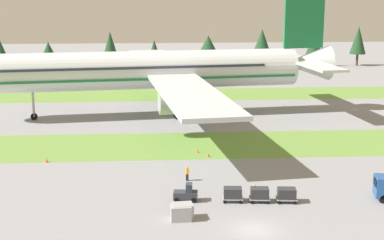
{
  "coord_description": "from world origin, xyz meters",
  "views": [
    {
      "loc": [
        -9.33,
        -50.34,
        22.27
      ],
      "look_at": [
        -3.95,
        30.09,
        4.0
      ],
      "focal_mm": 53.51,
      "sensor_mm": 36.0,
      "label": 1
    }
  ],
  "objects_px": {
    "ground_crew_loader": "(254,192)",
    "uld_container_1": "(183,211)",
    "airliner": "(161,69)",
    "ground_crew_marshaller": "(187,173)",
    "taxiway_marker_1": "(208,155)",
    "baggage_tug": "(186,194)",
    "cargo_dolly_third": "(287,194)",
    "cargo_dolly_second": "(260,194)",
    "taxiway_marker_0": "(197,151)",
    "uld_container_0": "(181,213)",
    "taxiway_marker_2": "(46,160)",
    "cargo_dolly_lead": "(233,193)"
  },
  "relations": [
    {
      "from": "ground_crew_loader",
      "to": "uld_container_1",
      "type": "distance_m",
      "value": 9.26
    },
    {
      "from": "airliner",
      "to": "ground_crew_marshaller",
      "type": "bearing_deg",
      "value": 177.06
    },
    {
      "from": "airliner",
      "to": "ground_crew_loader",
      "type": "relative_size",
      "value": 45.34
    },
    {
      "from": "taxiway_marker_1",
      "to": "airliner",
      "type": "bearing_deg",
      "value": 102.18
    },
    {
      "from": "uld_container_1",
      "to": "taxiway_marker_1",
      "type": "distance_m",
      "value": 22.1
    },
    {
      "from": "ground_crew_loader",
      "to": "ground_crew_marshaller",
      "type": "bearing_deg",
      "value": 83.65
    },
    {
      "from": "baggage_tug",
      "to": "uld_container_1",
      "type": "height_order",
      "value": "baggage_tug"
    },
    {
      "from": "baggage_tug",
      "to": "taxiway_marker_1",
      "type": "height_order",
      "value": "baggage_tug"
    },
    {
      "from": "cargo_dolly_third",
      "to": "cargo_dolly_second",
      "type": "bearing_deg",
      "value": 90.0
    },
    {
      "from": "cargo_dolly_second",
      "to": "taxiway_marker_1",
      "type": "height_order",
      "value": "cargo_dolly_second"
    },
    {
      "from": "ground_crew_loader",
      "to": "taxiway_marker_0",
      "type": "relative_size",
      "value": 3.43
    },
    {
      "from": "ground_crew_marshaller",
      "to": "taxiway_marker_1",
      "type": "relative_size",
      "value": 3.21
    },
    {
      "from": "uld_container_0",
      "to": "taxiway_marker_2",
      "type": "relative_size",
      "value": 2.97
    },
    {
      "from": "airliner",
      "to": "uld_container_1",
      "type": "height_order",
      "value": "airliner"
    },
    {
      "from": "taxiway_marker_1",
      "to": "taxiway_marker_0",
      "type": "bearing_deg",
      "value": 123.94
    },
    {
      "from": "airliner",
      "to": "ground_crew_marshaller",
      "type": "xyz_separation_m",
      "value": [
        2.46,
        -37.45,
        -7.44
      ]
    },
    {
      "from": "cargo_dolly_second",
      "to": "uld_container_1",
      "type": "relative_size",
      "value": 1.17
    },
    {
      "from": "uld_container_1",
      "to": "taxiway_marker_0",
      "type": "height_order",
      "value": "uld_container_1"
    },
    {
      "from": "baggage_tug",
      "to": "uld_container_0",
      "type": "xyz_separation_m",
      "value": [
        -0.83,
        -5.19,
        -0.06
      ]
    },
    {
      "from": "taxiway_marker_0",
      "to": "uld_container_1",
      "type": "bearing_deg",
      "value": -97.86
    },
    {
      "from": "cargo_dolly_third",
      "to": "ground_crew_marshaller",
      "type": "xyz_separation_m",
      "value": [
        -10.27,
        7.82,
        0.03
      ]
    },
    {
      "from": "cargo_dolly_second",
      "to": "taxiway_marker_2",
      "type": "bearing_deg",
      "value": 63.28
    },
    {
      "from": "ground_crew_loader",
      "to": "taxiway_marker_2",
      "type": "bearing_deg",
      "value": 96.96
    },
    {
      "from": "airliner",
      "to": "taxiway_marker_2",
      "type": "distance_m",
      "value": 33.73
    },
    {
      "from": "cargo_dolly_third",
      "to": "uld_container_1",
      "type": "height_order",
      "value": "cargo_dolly_third"
    },
    {
      "from": "cargo_dolly_lead",
      "to": "cargo_dolly_third",
      "type": "distance_m",
      "value": 5.8
    },
    {
      "from": "cargo_dolly_lead",
      "to": "uld_container_1",
      "type": "xyz_separation_m",
      "value": [
        -5.62,
        -4.37,
        -0.15
      ]
    },
    {
      "from": "cargo_dolly_third",
      "to": "taxiway_marker_0",
      "type": "bearing_deg",
      "value": 28.05
    },
    {
      "from": "airliner",
      "to": "cargo_dolly_second",
      "type": "relative_size",
      "value": 33.74
    },
    {
      "from": "cargo_dolly_lead",
      "to": "taxiway_marker_2",
      "type": "bearing_deg",
      "value": 60.58
    },
    {
      "from": "taxiway_marker_0",
      "to": "baggage_tug",
      "type": "bearing_deg",
      "value": -98.01
    },
    {
      "from": "taxiway_marker_1",
      "to": "cargo_dolly_third",
      "type": "bearing_deg",
      "value": -69.09
    },
    {
      "from": "cargo_dolly_second",
      "to": "cargo_dolly_third",
      "type": "bearing_deg",
      "value": -90.0
    },
    {
      "from": "ground_crew_loader",
      "to": "taxiway_marker_1",
      "type": "xyz_separation_m",
      "value": [
        -3.41,
        16.94,
        -0.67
      ]
    },
    {
      "from": "ground_crew_loader",
      "to": "taxiway_marker_2",
      "type": "height_order",
      "value": "ground_crew_loader"
    },
    {
      "from": "ground_crew_loader",
      "to": "uld_container_0",
      "type": "relative_size",
      "value": 0.87
    },
    {
      "from": "baggage_tug",
      "to": "ground_crew_marshaller",
      "type": "relative_size",
      "value": 1.56
    },
    {
      "from": "cargo_dolly_lead",
      "to": "taxiway_marker_1",
      "type": "xyz_separation_m",
      "value": [
        -1.04,
        17.24,
        -0.65
      ]
    },
    {
      "from": "cargo_dolly_second",
      "to": "taxiway_marker_0",
      "type": "bearing_deg",
      "value": 20.77
    },
    {
      "from": "airliner",
      "to": "ground_crew_loader",
      "type": "xyz_separation_m",
      "value": [
        9.33,
        -44.39,
        -7.44
      ]
    },
    {
      "from": "ground_crew_loader",
      "to": "uld_container_0",
      "type": "distance_m",
      "value": 9.6
    },
    {
      "from": "taxiway_marker_2",
      "to": "baggage_tug",
      "type": "bearing_deg",
      "value": -41.13
    },
    {
      "from": "ground_crew_marshaller",
      "to": "taxiway_marker_2",
      "type": "relative_size",
      "value": 2.58
    },
    {
      "from": "airliner",
      "to": "ground_crew_loader",
      "type": "height_order",
      "value": "airliner"
    },
    {
      "from": "ground_crew_marshaller",
      "to": "baggage_tug",
      "type": "bearing_deg",
      "value": 135.08
    },
    {
      "from": "cargo_dolly_third",
      "to": "taxiway_marker_0",
      "type": "xyz_separation_m",
      "value": [
        -8.14,
        19.79,
        -0.67
      ]
    },
    {
      "from": "ground_crew_loader",
      "to": "taxiway_marker_0",
      "type": "xyz_separation_m",
      "value": [
        -4.74,
        18.92,
        -0.69
      ]
    },
    {
      "from": "cargo_dolly_lead",
      "to": "taxiway_marker_1",
      "type": "relative_size",
      "value": 4.31
    },
    {
      "from": "baggage_tug",
      "to": "taxiway_marker_2",
      "type": "relative_size",
      "value": 4.03
    },
    {
      "from": "cargo_dolly_lead",
      "to": "cargo_dolly_third",
      "type": "height_order",
      "value": "same"
    }
  ]
}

